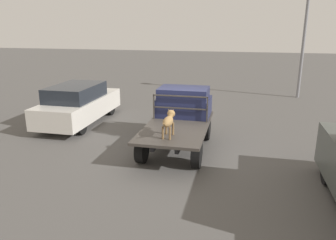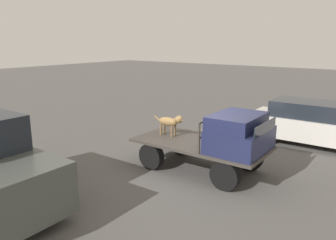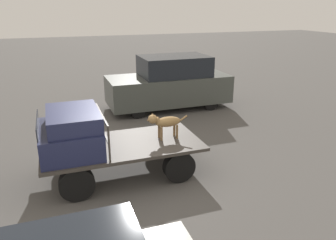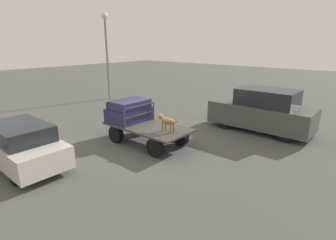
{
  "view_description": "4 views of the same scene",
  "coord_description": "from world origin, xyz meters",
  "px_view_note": "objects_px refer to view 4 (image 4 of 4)",
  "views": [
    {
      "loc": [
        -9.56,
        -1.88,
        3.83
      ],
      "look_at": [
        -1.18,
        0.02,
        1.32
      ],
      "focal_mm": 35.0,
      "sensor_mm": 36.0,
      "label": 1
    },
    {
      "loc": [
        4.54,
        -7.84,
        3.67
      ],
      "look_at": [
        -1.18,
        0.02,
        1.32
      ],
      "focal_mm": 35.0,
      "sensor_mm": 36.0,
      "label": 2
    },
    {
      "loc": [
        1.43,
        7.31,
        4.04
      ],
      "look_at": [
        -1.18,
        0.02,
        1.32
      ],
      "focal_mm": 35.0,
      "sensor_mm": 36.0,
      "label": 3
    },
    {
      "loc": [
        -7.65,
        7.6,
        4.27
      ],
      "look_at": [
        -1.18,
        0.02,
        1.32
      ],
      "focal_mm": 28.0,
      "sensor_mm": 36.0,
      "label": 4
    }
  ],
  "objects_px": {
    "parked_sedan": "(20,144)",
    "parked_pickup_far": "(262,111)",
    "flatbed_truck": "(148,131)",
    "dog": "(166,120)",
    "light_pole_near": "(106,42)"
  },
  "relations": [
    {
      "from": "dog",
      "to": "parked_sedan",
      "type": "bearing_deg",
      "value": 50.3
    },
    {
      "from": "parked_sedan",
      "to": "parked_pickup_far",
      "type": "bearing_deg",
      "value": -123.37
    },
    {
      "from": "light_pole_near",
      "to": "parked_sedan",
      "type": "bearing_deg",
      "value": 127.16
    },
    {
      "from": "light_pole_near",
      "to": "dog",
      "type": "bearing_deg",
      "value": 154.17
    },
    {
      "from": "parked_sedan",
      "to": "light_pole_near",
      "type": "height_order",
      "value": "light_pole_near"
    },
    {
      "from": "flatbed_truck",
      "to": "light_pole_near",
      "type": "relative_size",
      "value": 0.6
    },
    {
      "from": "light_pole_near",
      "to": "flatbed_truck",
      "type": "bearing_deg",
      "value": 151.67
    },
    {
      "from": "dog",
      "to": "parked_sedan",
      "type": "height_order",
      "value": "parked_sedan"
    },
    {
      "from": "flatbed_truck",
      "to": "dog",
      "type": "height_order",
      "value": "dog"
    },
    {
      "from": "flatbed_truck",
      "to": "light_pole_near",
      "type": "bearing_deg",
      "value": -28.33
    },
    {
      "from": "light_pole_near",
      "to": "parked_pickup_far",
      "type": "bearing_deg",
      "value": -179.72
    },
    {
      "from": "parked_sedan",
      "to": "light_pole_near",
      "type": "relative_size",
      "value": 0.7
    },
    {
      "from": "parked_sedan",
      "to": "flatbed_truck",
      "type": "bearing_deg",
      "value": -119.71
    },
    {
      "from": "flatbed_truck",
      "to": "parked_sedan",
      "type": "xyz_separation_m",
      "value": [
        2.04,
        4.41,
        0.2
      ]
    },
    {
      "from": "parked_sedan",
      "to": "dog",
      "type": "bearing_deg",
      "value": -130.35
    }
  ]
}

